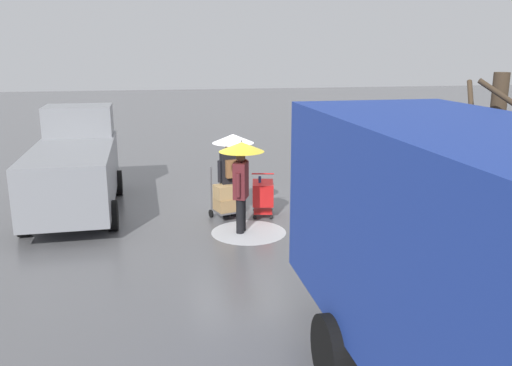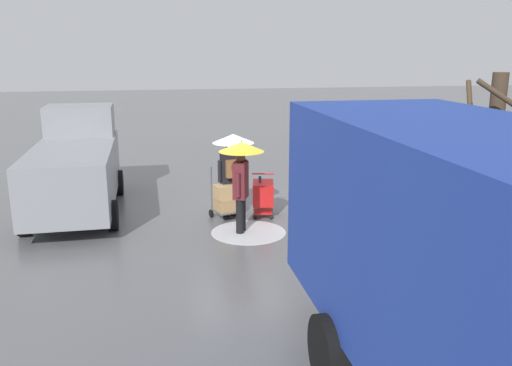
% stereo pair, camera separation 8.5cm
% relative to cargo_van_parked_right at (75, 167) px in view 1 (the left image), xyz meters
% --- Properties ---
extents(ground_plane, '(90.00, 90.00, 0.00)m').
position_rel_cargo_van_parked_right_xyz_m(ground_plane, '(-4.12, 1.31, -1.18)').
color(ground_plane, '#5B5B5E').
extents(slush_patch_near_cluster, '(1.21, 1.21, 0.01)m').
position_rel_cargo_van_parked_right_xyz_m(slush_patch_near_cluster, '(0.45, -0.21, -1.18)').
color(slush_patch_near_cluster, silver).
rests_on(slush_patch_near_cluster, ground).
extents(slush_patch_under_van, '(1.75, 1.75, 0.01)m').
position_rel_cargo_van_parked_right_xyz_m(slush_patch_under_van, '(-4.12, 2.64, -1.18)').
color(slush_patch_under_van, silver).
rests_on(slush_patch_under_van, ground).
extents(cargo_van_parked_right, '(2.26, 5.37, 2.60)m').
position_rel_cargo_van_parked_right_xyz_m(cargo_van_parked_right, '(0.00, 0.00, 0.00)').
color(cargo_van_parked_right, gray).
rests_on(cargo_van_parked_right, ground).
extents(shopping_cart_vendor, '(0.70, 0.91, 1.04)m').
position_rel_cargo_van_parked_right_xyz_m(shopping_cart_vendor, '(-4.71, 1.42, -0.61)').
color(shopping_cart_vendor, red).
rests_on(shopping_cart_vendor, ground).
extents(hand_dolly_boxes, '(0.70, 0.82, 1.32)m').
position_rel_cargo_van_parked_right_xyz_m(hand_dolly_boxes, '(-3.70, 1.53, -0.66)').
color(hand_dolly_boxes, '#515156').
rests_on(hand_dolly_boxes, ground).
extents(pedestrian_pink_side, '(1.04, 1.04, 2.15)m').
position_rel_cargo_van_parked_right_xyz_m(pedestrian_pink_side, '(-3.93, 1.31, 0.39)').
color(pedestrian_pink_side, black).
rests_on(pedestrian_pink_side, ground).
extents(pedestrian_black_side, '(1.04, 1.04, 2.15)m').
position_rel_cargo_van_parked_right_xyz_m(pedestrian_black_side, '(-3.98, 2.51, 0.41)').
color(pedestrian_black_side, black).
rests_on(pedestrian_black_side, ground).
extents(bare_tree_near, '(1.20, 1.17, 3.80)m').
position_rel_cargo_van_parked_right_xyz_m(bare_tree_near, '(-7.31, 6.79, 0.83)').
color(bare_tree_near, '#423323').
rests_on(bare_tree_near, ground).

